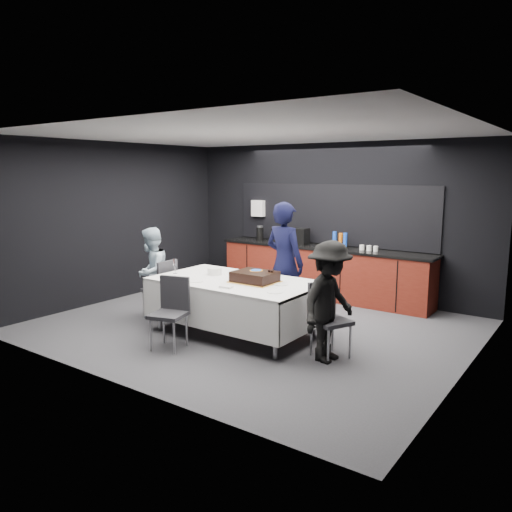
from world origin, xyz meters
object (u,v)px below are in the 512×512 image
(party_table, at_px, (235,289))
(chair_left, at_px, (163,285))
(champagne_flute, at_px, (175,263))
(chair_near, at_px, (171,307))
(person_left, at_px, (151,272))
(chair_right, at_px, (327,313))
(plate_stack, at_px, (215,271))
(cake_assembly, at_px, (255,277))
(person_right, at_px, (329,302))
(person_center, at_px, (285,263))

(party_table, xyz_separation_m, chair_left, (-1.39, -0.06, -0.11))
(champagne_flute, distance_m, chair_near, 1.06)
(person_left, bearing_deg, champagne_flute, 58.48)
(chair_right, bearing_deg, plate_stack, 176.51)
(champagne_flute, bearing_deg, chair_right, 4.06)
(plate_stack, distance_m, chair_right, 1.94)
(cake_assembly, xyz_separation_m, chair_right, (1.13, -0.04, -0.32))
(cake_assembly, relative_size, plate_stack, 2.85)
(cake_assembly, bearing_deg, chair_near, -124.83)
(champagne_flute, distance_m, person_right, 2.55)
(person_left, distance_m, person_right, 3.18)
(chair_left, bearing_deg, champagne_flute, -16.20)
(person_center, bearing_deg, chair_right, 151.50)
(cake_assembly, xyz_separation_m, plate_stack, (-0.79, 0.08, -0.02))
(chair_right, relative_size, chair_near, 1.00)
(chair_near, bearing_deg, person_center, 71.02)
(cake_assembly, distance_m, chair_right, 1.18)
(party_table, xyz_separation_m, person_right, (1.55, -0.16, 0.10))
(party_table, bearing_deg, champagne_flute, -170.20)
(cake_assembly, xyz_separation_m, champagne_flute, (-1.31, -0.21, 0.08))
(chair_left, relative_size, chair_right, 1.00)
(chair_near, bearing_deg, person_right, 21.57)
(person_right, bearing_deg, chair_left, 91.81)
(person_right, bearing_deg, party_table, 87.89)
(party_table, distance_m, person_left, 1.63)
(chair_left, bearing_deg, person_left, -178.08)
(party_table, height_order, chair_right, chair_right)
(chair_left, height_order, person_left, person_left)
(cake_assembly, height_order, plate_stack, cake_assembly)
(champagne_flute, relative_size, chair_near, 0.24)
(person_left, xyz_separation_m, person_right, (3.18, -0.10, 0.03))
(chair_left, distance_m, person_left, 0.29)
(plate_stack, xyz_separation_m, person_left, (-1.15, -0.18, -0.12))
(person_right, bearing_deg, cake_assembly, 84.73)
(person_right, bearing_deg, chair_near, 115.39)
(party_table, relative_size, person_center, 1.26)
(person_left, bearing_deg, plate_stack, 77.10)
(party_table, xyz_separation_m, champagne_flute, (-1.00, -0.17, 0.30))
(party_table, distance_m, plate_stack, 0.53)
(party_table, distance_m, chair_right, 1.45)
(party_table, distance_m, chair_near, 0.98)
(chair_left, distance_m, person_right, 2.95)
(person_center, distance_m, person_left, 2.12)
(champagne_flute, relative_size, chair_left, 0.24)
(plate_stack, bearing_deg, person_right, -7.84)
(chair_near, xyz_separation_m, person_left, (-1.28, 0.85, 0.17))
(party_table, xyz_separation_m, cake_assembly, (0.31, 0.04, 0.21))
(plate_stack, xyz_separation_m, champagne_flute, (-0.52, -0.29, 0.11))
(cake_assembly, distance_m, plate_stack, 0.79)
(champagne_flute, height_order, chair_left, champagne_flute)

